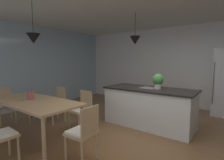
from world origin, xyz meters
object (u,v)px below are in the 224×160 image
object	(u,v)px
vase_on_dining_table	(31,95)
chair_kitchen_end	(84,131)
dining_table	(34,104)
chair_far_right	(82,109)
kitchen_island	(149,106)
potted_plant_on_island	(158,80)
chair_window_end	(5,104)
chair_far_left	(57,103)

from	to	relation	value
vase_on_dining_table	chair_kitchen_end	bearing A→B (deg)	-0.27
dining_table	chair_far_right	size ratio (longest dim) A/B	2.35
kitchen_island	potted_plant_on_island	distance (m)	0.67
kitchen_island	chair_far_right	bearing A→B (deg)	-133.27
dining_table	potted_plant_on_island	world-z (taller)	potted_plant_on_island
dining_table	chair_window_end	size ratio (longest dim) A/B	2.35
chair_far_right	potted_plant_on_island	size ratio (longest dim) A/B	2.48
chair_far_left	vase_on_dining_table	world-z (taller)	vase_on_dining_table
chair_kitchen_end	potted_plant_on_island	xyz separation A→B (m)	(0.36, 1.99, 0.63)
chair_far_right	kitchen_island	size ratio (longest dim) A/B	0.42
chair_kitchen_end	potted_plant_on_island	distance (m)	2.12
chair_window_end	chair_far_right	xyz separation A→B (m)	(1.85, 0.83, 0.00)
dining_table	chair_far_left	size ratio (longest dim) A/B	2.35
dining_table	chair_window_end	distance (m)	1.41
chair_window_end	chair_far_right	bearing A→B (deg)	24.23
chair_far_right	dining_table	bearing A→B (deg)	-118.91
chair_window_end	kitchen_island	world-z (taller)	kitchen_island
chair_far_left	kitchen_island	world-z (taller)	kitchen_island
dining_table	vase_on_dining_table	size ratio (longest dim) A/B	11.42
chair_window_end	chair_far_right	world-z (taller)	same
chair_far_right	potted_plant_on_island	world-z (taller)	potted_plant_on_island
dining_table	kitchen_island	xyz separation A→B (m)	(1.55, 1.99, -0.23)
vase_on_dining_table	dining_table	bearing A→B (deg)	-4.06
chair_far_left	vase_on_dining_table	size ratio (longest dim) A/B	4.87
chair_window_end	potted_plant_on_island	world-z (taller)	potted_plant_on_island
dining_table	potted_plant_on_island	size ratio (longest dim) A/B	5.82
chair_window_end	chair_far_left	distance (m)	1.25
chair_window_end	chair_kitchen_end	distance (m)	2.78
chair_kitchen_end	vase_on_dining_table	distance (m)	1.57
potted_plant_on_island	vase_on_dining_table	distance (m)	2.75
chair_far_left	vase_on_dining_table	distance (m)	0.96
chair_far_right	vase_on_dining_table	xyz separation A→B (m)	(-0.60, -0.83, 0.37)
chair_window_end	vase_on_dining_table	size ratio (longest dim) A/B	4.87
chair_far_left	potted_plant_on_island	world-z (taller)	potted_plant_on_island
dining_table	potted_plant_on_island	bearing A→B (deg)	48.61
chair_far_left	dining_table	bearing A→B (deg)	-61.51
chair_far_right	chair_window_end	bearing A→B (deg)	-155.77
chair_window_end	chair_kitchen_end	world-z (taller)	same
chair_window_end	chair_kitchen_end	bearing A→B (deg)	-0.05
chair_far_right	potted_plant_on_island	bearing A→B (deg)	41.72
chair_far_left	vase_on_dining_table	xyz separation A→B (m)	(0.32, -0.83, 0.37)
chair_far_left	potted_plant_on_island	bearing A→B (deg)	27.50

